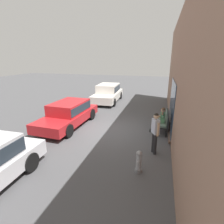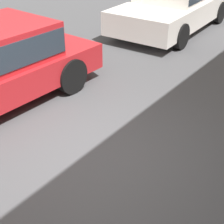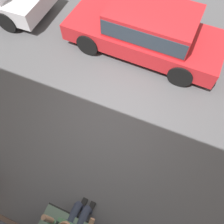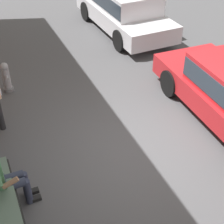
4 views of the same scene
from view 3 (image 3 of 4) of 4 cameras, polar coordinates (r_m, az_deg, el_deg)
name	(u,v)px [view 3 (image 3 of 4)]	position (r m, az deg, el deg)	size (l,w,h in m)	color
ground_plane	(112,112)	(5.64, -0.13, 0.11)	(60.00, 60.00, 0.00)	#4C4C4F
person_on_phone	(73,224)	(4.21, -10.19, -26.83)	(0.73, 0.74, 1.36)	#2D3347
parked_car_mid	(147,29)	(6.60, 9.24, 20.62)	(4.54, 2.00, 1.37)	red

